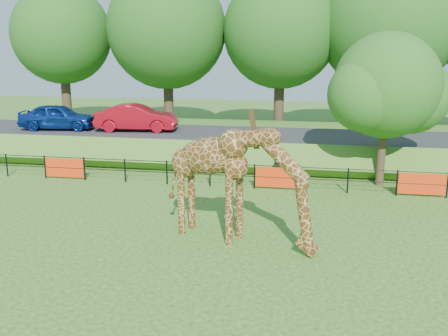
# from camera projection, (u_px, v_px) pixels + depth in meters

# --- Properties ---
(ground) EXTENTS (90.00, 90.00, 0.00)m
(ground) POSITION_uv_depth(u_px,v_px,m) (155.00, 259.00, 14.73)
(ground) COLOR #1F5014
(ground) RESTS_ON ground
(giraffe) EXTENTS (5.33, 2.72, 3.79)m
(giraffe) POSITION_uv_depth(u_px,v_px,m) (239.00, 185.00, 15.58)
(giraffe) COLOR #533011
(giraffe) RESTS_ON ground
(perimeter_fence) EXTENTS (28.07, 0.10, 1.10)m
(perimeter_fence) POSITION_uv_depth(u_px,v_px,m) (210.00, 174.00, 22.25)
(perimeter_fence) COLOR black
(perimeter_fence) RESTS_ON ground
(embankment) EXTENTS (40.00, 9.00, 1.30)m
(embankment) POSITION_uv_depth(u_px,v_px,m) (236.00, 142.00, 29.39)
(embankment) COLOR #1F5014
(embankment) RESTS_ON ground
(road) EXTENTS (40.00, 5.00, 0.12)m
(road) POSITION_uv_depth(u_px,v_px,m) (232.00, 134.00, 27.79)
(road) COLOR #29292C
(road) RESTS_ON embankment
(car_blue) EXTENTS (4.53, 2.31, 1.48)m
(car_blue) POSITION_uv_depth(u_px,v_px,m) (58.00, 117.00, 28.81)
(car_blue) COLOR navy
(car_blue) RESTS_ON road
(car_red) EXTENTS (4.75, 2.14, 1.51)m
(car_red) POSITION_uv_depth(u_px,v_px,m) (136.00, 118.00, 28.32)
(car_red) COLOR red
(car_red) RESTS_ON road
(visitor) EXTENTS (0.61, 0.51, 1.42)m
(visitor) POSITION_uv_depth(u_px,v_px,m) (279.00, 166.00, 23.07)
(visitor) COLOR black
(visitor) RESTS_ON ground
(tree_east) EXTENTS (5.40, 4.71, 6.76)m
(tree_east) POSITION_uv_depth(u_px,v_px,m) (388.00, 90.00, 21.61)
(tree_east) COLOR #372619
(tree_east) RESTS_ON ground
(bg_tree_line) EXTENTS (37.30, 8.80, 11.82)m
(bg_tree_line) POSITION_uv_depth(u_px,v_px,m) (279.00, 30.00, 33.73)
(bg_tree_line) COLOR #372619
(bg_tree_line) RESTS_ON ground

